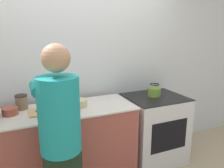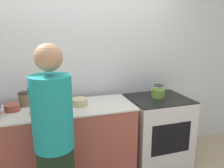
% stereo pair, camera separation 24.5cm
% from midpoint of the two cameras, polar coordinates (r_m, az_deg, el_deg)
% --- Properties ---
extents(wall_back, '(8.00, 0.05, 2.60)m').
position_cam_midpoint_polar(wall_back, '(2.86, -4.46, 4.52)').
color(wall_back, silver).
rests_on(wall_back, ground_plane).
extents(counter, '(1.70, 0.63, 0.92)m').
position_cam_midpoint_polar(counter, '(2.66, -10.77, -15.60)').
color(counter, '#9E4C42').
rests_on(counter, ground_plane).
extents(oven, '(0.75, 0.67, 0.91)m').
position_cam_midpoint_polar(oven, '(3.08, 14.04, -11.67)').
color(oven, silver).
rests_on(oven, ground_plane).
extents(person, '(0.39, 0.62, 1.66)m').
position_cam_midpoint_polar(person, '(1.96, -11.54, -12.28)').
color(person, black).
rests_on(person, ground_plane).
extents(cutting_board, '(0.36, 0.24, 0.02)m').
position_cam_midpoint_polar(cutting_board, '(2.45, -13.87, -6.31)').
color(cutting_board, tan).
rests_on(cutting_board, counter).
extents(knife, '(0.19, 0.08, 0.01)m').
position_cam_midpoint_polar(knife, '(2.46, -14.52, -5.94)').
color(knife, silver).
rests_on(knife, cutting_board).
extents(kettle, '(0.17, 0.17, 0.17)m').
position_cam_midpoint_polar(kettle, '(2.93, 14.35, -2.10)').
color(kettle, olive).
rests_on(kettle, oven).
extents(bowl_prep, '(0.16, 0.16, 0.07)m').
position_cam_midpoint_polar(bowl_prep, '(2.51, -22.13, -5.78)').
color(bowl_prep, '#9E4738').
rests_on(bowl_prep, counter).
extents(bowl_mixing, '(0.18, 0.18, 0.08)m').
position_cam_midpoint_polar(bowl_mixing, '(2.51, -5.77, -4.73)').
color(bowl_mixing, '#C6B789').
rests_on(bowl_mixing, counter).
extents(canister_jar, '(0.13, 0.13, 0.16)m').
position_cam_midpoint_polar(canister_jar, '(2.61, -19.47, -3.80)').
color(canister_jar, '#756047').
rests_on(canister_jar, counter).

